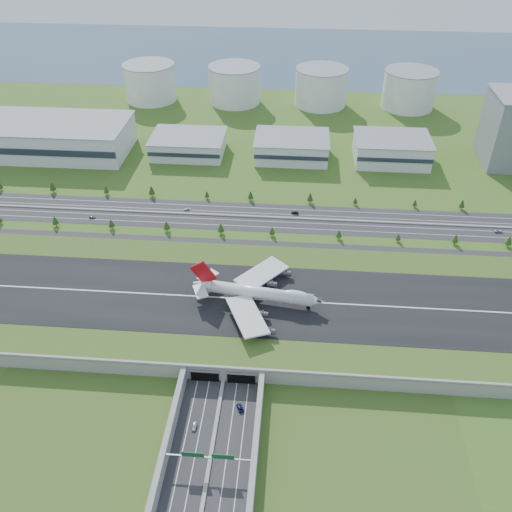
# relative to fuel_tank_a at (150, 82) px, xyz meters

# --- Properties ---
(ground) EXTENTS (1200.00, 1200.00, 0.00)m
(ground) POSITION_rel_fuel_tank_a_xyz_m (120.00, -310.00, -17.50)
(ground) COLOR #3A581B
(ground) RESTS_ON ground
(airfield_deck) EXTENTS (520.00, 100.00, 9.20)m
(airfield_deck) POSITION_rel_fuel_tank_a_xyz_m (120.00, -310.09, -13.38)
(airfield_deck) COLOR gray
(airfield_deck) RESTS_ON ground
(underpass_road) EXTENTS (38.80, 120.40, 8.00)m
(underpass_road) POSITION_rel_fuel_tank_a_xyz_m (120.00, -409.42, -14.07)
(underpass_road) COLOR #28282B
(underpass_road) RESTS_ON ground
(sign_gantry_near) EXTENTS (38.70, 0.70, 9.80)m
(sign_gantry_near) POSITION_rel_fuel_tank_a_xyz_m (120.00, -405.04, -10.55)
(sign_gantry_near) COLOR gray
(sign_gantry_near) RESTS_ON ground
(north_expressway) EXTENTS (560.00, 36.00, 0.12)m
(north_expressway) POSITION_rel_fuel_tank_a_xyz_m (120.00, -215.00, -17.44)
(north_expressway) COLOR #28282B
(north_expressway) RESTS_ON ground
(tree_row) EXTENTS (499.91, 48.43, 8.30)m
(tree_row) POSITION_rel_fuel_tank_a_xyz_m (118.34, -214.04, -12.93)
(tree_row) COLOR #3D2819
(tree_row) RESTS_ON ground
(hangar_west) EXTENTS (120.00, 60.00, 25.00)m
(hangar_west) POSITION_rel_fuel_tank_a_xyz_m (-50.00, -125.00, -5.00)
(hangar_west) COLOR silver
(hangar_west) RESTS_ON ground
(hangar_mid_a) EXTENTS (58.00, 42.00, 15.00)m
(hangar_mid_a) POSITION_rel_fuel_tank_a_xyz_m (60.00, -120.00, -10.00)
(hangar_mid_a) COLOR silver
(hangar_mid_a) RESTS_ON ground
(hangar_mid_b) EXTENTS (58.00, 42.00, 17.00)m
(hangar_mid_b) POSITION_rel_fuel_tank_a_xyz_m (145.00, -120.00, -9.00)
(hangar_mid_b) COLOR silver
(hangar_mid_b) RESTS_ON ground
(hangar_mid_c) EXTENTS (58.00, 42.00, 19.00)m
(hangar_mid_c) POSITION_rel_fuel_tank_a_xyz_m (225.00, -120.00, -8.00)
(hangar_mid_c) COLOR silver
(hangar_mid_c) RESTS_ON ground
(fuel_tank_a) EXTENTS (50.00, 50.00, 35.00)m
(fuel_tank_a) POSITION_rel_fuel_tank_a_xyz_m (0.00, 0.00, 0.00)
(fuel_tank_a) COLOR silver
(fuel_tank_a) RESTS_ON ground
(fuel_tank_b) EXTENTS (50.00, 50.00, 35.00)m
(fuel_tank_b) POSITION_rel_fuel_tank_a_xyz_m (85.00, 0.00, 0.00)
(fuel_tank_b) COLOR silver
(fuel_tank_b) RESTS_ON ground
(fuel_tank_c) EXTENTS (50.00, 50.00, 35.00)m
(fuel_tank_c) POSITION_rel_fuel_tank_a_xyz_m (170.00, 0.00, 0.00)
(fuel_tank_c) COLOR silver
(fuel_tank_c) RESTS_ON ground
(fuel_tank_d) EXTENTS (50.00, 50.00, 35.00)m
(fuel_tank_d) POSITION_rel_fuel_tank_a_xyz_m (255.00, 0.00, 0.00)
(fuel_tank_d) COLOR silver
(fuel_tank_d) RESTS_ON ground
(bay_water) EXTENTS (1200.00, 260.00, 0.06)m
(bay_water) POSITION_rel_fuel_tank_a_xyz_m (120.00, 170.00, -17.47)
(bay_water) COLOR #3A556F
(bay_water) RESTS_ON ground
(boeing_747) EXTENTS (71.57, 67.24, 22.19)m
(boeing_747) POSITION_rel_fuel_tank_a_xyz_m (132.29, -311.46, -3.22)
(boeing_747) COLOR silver
(boeing_747) RESTS_ON airfield_deck
(car_0) EXTENTS (2.01, 4.56, 1.53)m
(car_0) POSITION_rel_fuel_tank_a_xyz_m (110.99, -386.55, -16.62)
(car_0) COLOR silver
(car_0) RESTS_ON ground
(car_2) EXTENTS (4.25, 5.63, 1.42)m
(car_2) POSITION_rel_fuel_tank_a_xyz_m (129.54, -375.19, -16.67)
(car_2) COLOR #0D1241
(car_2) RESTS_ON ground
(car_4) EXTENTS (4.47, 2.17, 1.47)m
(car_4) POSITION_rel_fuel_tank_a_xyz_m (12.54, -225.49, -16.64)
(car_4) COLOR #56565B
(car_4) RESTS_ON ground
(car_5) EXTENTS (5.08, 2.40, 1.61)m
(car_5) POSITION_rel_fuel_tank_a_xyz_m (150.05, -208.78, -16.58)
(car_5) COLOR black
(car_5) RESTS_ON ground
(car_6) EXTENTS (5.44, 2.52, 1.51)m
(car_6) POSITION_rel_fuel_tank_a_xyz_m (283.65, -220.80, -16.63)
(car_6) COLOR #ADACB1
(car_6) RESTS_ON ground
(car_7) EXTENTS (5.12, 3.51, 1.38)m
(car_7) POSITION_rel_fuel_tank_a_xyz_m (74.80, -209.73, -16.69)
(car_7) COLOR silver
(car_7) RESTS_ON ground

